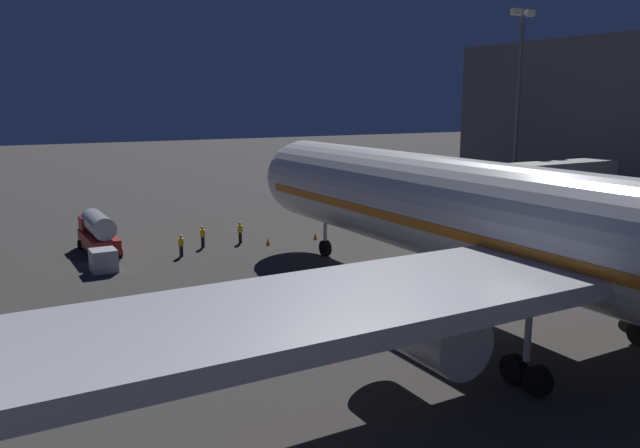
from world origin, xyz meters
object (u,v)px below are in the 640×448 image
Objects in this scene: airliner_at_gate at (624,250)px; baggage_container_far_row at (103,260)px; jet_bridge at (500,183)px; ground_crew_under_port_wing at (181,244)px; traffic_cone_nose_port at (315,236)px; traffic_cone_nose_starboard at (268,242)px; fuel_tanker at (98,232)px; ground_crew_near_nose_gear at (203,236)px; apron_floodlight_mast at (518,100)px; ground_crew_marshaller_fwd at (240,231)px.

airliner_at_gate reaches higher than baggage_container_far_row.
jet_bridge is 24.13m from ground_crew_under_port_wing.
traffic_cone_nose_port is (8.73, -12.22, -5.31)m from jet_bridge.
jet_bridge is at bearing 137.06° from traffic_cone_nose_starboard.
fuel_tanker is at bearing -13.53° from traffic_cone_nose_port.
ground_crew_under_port_wing is at bearing -30.30° from jet_bridge.
fuel_tanker reaches higher than traffic_cone_nose_starboard.
ground_crew_near_nose_gear reaches higher than traffic_cone_nose_starboard.
apron_floodlight_mast is 11.30× the size of baggage_container_far_row.
ground_crew_near_nose_gear is at bearing 163.08° from fuel_tanker.
traffic_cone_nose_starboard is (4.40, 0.00, 0.00)m from traffic_cone_nose_port.
airliner_at_gate reaches higher than traffic_cone_nose_port.
airliner_at_gate is 37.76× the size of ground_crew_under_port_wing.
baggage_container_far_row is 6.16m from ground_crew_under_port_wing.
jet_bridge is 12.08× the size of ground_crew_under_port_wing.
fuel_tanker is (40.18, -3.72, -9.96)m from apron_floodlight_mast.
jet_bridge reaches higher than traffic_cone_nose_starboard.
traffic_cone_nose_port is at bearing 166.47° from fuel_tanker.
ground_crew_near_nose_gear reaches higher than baggage_container_far_row.
traffic_cone_nose_port is at bearing -174.03° from baggage_container_far_row.
baggage_container_far_row is at bearing -61.27° from airliner_at_gate.
apron_floodlight_mast reaches higher than ground_crew_near_nose_gear.
jet_bridge is 11.75× the size of ground_crew_near_nose_gear.
airliner_at_gate is 3.13× the size of jet_bridge.
ground_crew_near_nose_gear is 3.11× the size of traffic_cone_nose_starboard.
jet_bridge is 20.94m from ground_crew_marshaller_fwd.
fuel_tanker is at bearing -66.72° from airliner_at_gate.
fuel_tanker is at bearing -16.92° from ground_crew_near_nose_gear.
traffic_cone_nose_starboard is at bearing 0.00° from traffic_cone_nose_port.
jet_bridge is at bearing 149.70° from ground_crew_under_port_wing.
ground_crew_marshaller_fwd is (-11.62, -3.74, 0.18)m from baggage_container_far_row.
jet_bridge is 28.76m from baggage_container_far_row.
ground_crew_near_nose_gear is 3.11× the size of traffic_cone_nose_port.
airliner_at_gate reaches higher than traffic_cone_nose_starboard.
jet_bridge is at bearing 158.55° from baggage_container_far_row.
baggage_container_far_row is 1.05× the size of ground_crew_near_nose_gear.
jet_bridge is 30.60m from fuel_tanker.
baggage_container_far_row is at bearing -21.45° from jet_bridge.
ground_crew_near_nose_gear is 3.28m from ground_crew_marshaller_fwd.
ground_crew_under_port_wing reaches higher than baggage_container_far_row.
apron_floodlight_mast reaches higher than ground_crew_marshaller_fwd.
ground_crew_near_nose_gear is (32.61, -1.41, -10.66)m from apron_floodlight_mast.
airliner_at_gate is 114.41× the size of traffic_cone_nose_port.
traffic_cone_nose_starboard is at bearing -172.07° from baggage_container_far_row.
traffic_cone_nose_port is (-2.20, -30.05, -5.24)m from airliner_at_gate.
traffic_cone_nose_port is 1.00× the size of traffic_cone_nose_starboard.
traffic_cone_nose_port is (23.30, 0.35, -11.33)m from apron_floodlight_mast.
airliner_at_gate is at bearing 113.28° from fuel_tanker.
fuel_tanker is at bearing -97.52° from baggage_container_far_row.
apron_floodlight_mast reaches higher than airliner_at_gate.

